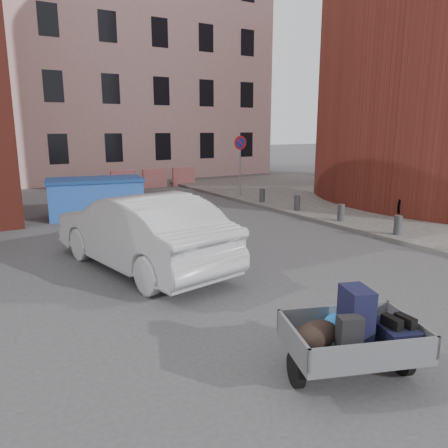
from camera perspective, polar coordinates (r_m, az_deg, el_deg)
ground at (r=8.61m, az=2.85°, el=-8.72°), size 120.00×120.00×0.00m
sidewalk at (r=18.24m, az=22.44°, el=1.89°), size 9.00×24.00×0.12m
building_pink at (r=30.77m, az=-11.35°, el=19.50°), size 16.00×8.00×14.00m
no_parking_sign at (r=19.28m, az=2.14°, el=9.20°), size 0.60×0.09×2.65m
bollards at (r=14.78m, az=15.03°, el=1.45°), size 0.22×9.02×0.55m
barriers at (r=23.48m, az=-9.02°, el=5.94°), size 4.70×0.18×1.00m
trailer at (r=5.77m, az=16.37°, el=-13.78°), size 1.88×1.98×1.20m
dumpster at (r=16.19m, az=-16.38°, el=3.36°), size 3.52×2.25×1.37m
silver_car at (r=9.93m, az=-10.85°, el=-0.92°), size 2.74×5.40×1.70m
bicycle at (r=16.87m, az=22.73°, el=3.25°), size 2.29×1.56×1.14m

